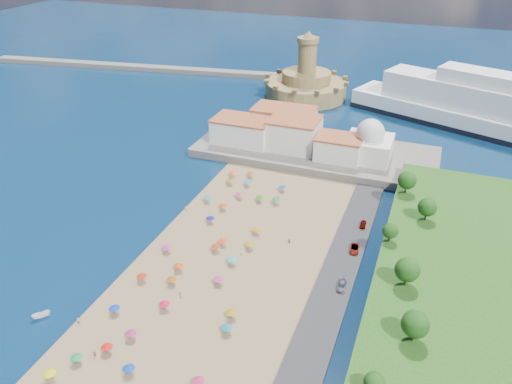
% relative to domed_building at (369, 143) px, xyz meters
% --- Properties ---
extents(ground, '(700.00, 700.00, 0.00)m').
position_rel_domed_building_xyz_m(ground, '(-30.00, -71.00, -8.97)').
color(ground, '#071938').
rests_on(ground, ground).
extents(terrace, '(90.00, 36.00, 3.00)m').
position_rel_domed_building_xyz_m(terrace, '(-20.00, 2.00, -7.47)').
color(terrace, '#59544C').
rests_on(terrace, ground).
extents(jetty, '(18.00, 70.00, 2.40)m').
position_rel_domed_building_xyz_m(jetty, '(-42.00, 37.00, -7.77)').
color(jetty, '#59544C').
rests_on(jetty, ground).
extents(breakwater, '(199.03, 34.77, 2.60)m').
position_rel_domed_building_xyz_m(breakwater, '(-140.00, 82.00, -7.67)').
color(breakwater, '#59544C').
rests_on(breakwater, ground).
extents(waterfront_buildings, '(57.00, 29.00, 11.00)m').
position_rel_domed_building_xyz_m(waterfront_buildings, '(-33.05, 2.64, -1.10)').
color(waterfront_buildings, silver).
rests_on(waterfront_buildings, terrace).
extents(domed_building, '(16.00, 16.00, 15.00)m').
position_rel_domed_building_xyz_m(domed_building, '(0.00, 0.00, 0.00)').
color(domed_building, silver).
rests_on(domed_building, terrace).
extents(fortress, '(40.00, 40.00, 32.40)m').
position_rel_domed_building_xyz_m(fortress, '(-42.00, 67.00, -2.29)').
color(fortress, '#9A824D').
rests_on(fortress, ground).
extents(beach_parasols, '(32.32, 115.31, 2.20)m').
position_rel_domed_building_xyz_m(beach_parasols, '(-30.98, -82.13, -6.83)').
color(beach_parasols, gray).
rests_on(beach_parasols, beach).
extents(beachgoers, '(36.20, 88.31, 1.87)m').
position_rel_domed_building_xyz_m(beachgoers, '(-28.68, -73.15, -7.86)').
color(beachgoers, tan).
rests_on(beachgoers, beach).
extents(moored_boats, '(8.47, 21.61, 1.59)m').
position_rel_domed_building_xyz_m(moored_boats, '(-58.43, -113.86, -8.18)').
color(moored_boats, white).
rests_on(moored_boats, ground).
extents(parked_cars, '(2.78, 33.79, 1.41)m').
position_rel_domed_building_xyz_m(parked_cars, '(6.00, -57.55, -7.58)').
color(parked_cars, gray).
rests_on(parked_cars, promenade).
extents(hillside_trees, '(13.94, 109.27, 7.32)m').
position_rel_domed_building_xyz_m(hillside_trees, '(18.86, -76.37, 1.15)').
color(hillside_trees, '#382314').
rests_on(hillside_trees, hillside).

